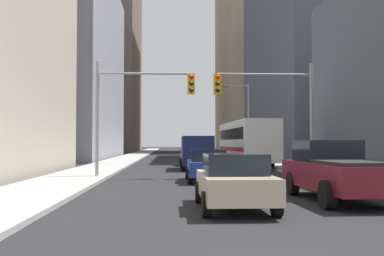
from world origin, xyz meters
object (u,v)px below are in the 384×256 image
object	(u,v)px
pickup_truck_maroon	(336,171)
cargo_van_navy	(197,151)
city_bus	(246,141)
sedan_green	(192,156)
sedan_blue	(207,165)
traffic_signal_near_left	(141,98)
sedan_beige	(234,181)
traffic_signal_near_right	(268,99)

from	to	relation	value
pickup_truck_maroon	cargo_van_navy	size ratio (longest dim) A/B	1.04
city_bus	sedan_green	bearing A→B (deg)	155.66
sedan_blue	traffic_signal_near_left	xyz separation A→B (m)	(-3.26, 2.08, 3.33)
sedan_blue	traffic_signal_near_left	distance (m)	5.10
sedan_blue	sedan_green	bearing A→B (deg)	89.93
sedan_green	city_bus	bearing A→B (deg)	-24.34
city_bus	sedan_blue	distance (m)	13.82
sedan_beige	sedan_green	distance (m)	23.83
pickup_truck_maroon	traffic_signal_near_right	bearing A→B (deg)	90.68
cargo_van_navy	traffic_signal_near_right	distance (m)	8.50
city_bus	cargo_van_navy	distance (m)	5.55
sedan_beige	traffic_signal_near_left	world-z (taller)	traffic_signal_near_left
pickup_truck_maroon	traffic_signal_near_left	size ratio (longest dim) A/B	0.91
cargo_van_navy	traffic_signal_near_right	size ratio (longest dim) A/B	0.87
pickup_truck_maroon	traffic_signal_near_left	distance (m)	11.86
sedan_blue	sedan_green	size ratio (longest dim) A/B	1.00
traffic_signal_near_left	traffic_signal_near_right	xyz separation A→B (m)	(6.63, 0.00, 0.01)
pickup_truck_maroon	sedan_blue	xyz separation A→B (m)	(-3.48, 7.15, -0.16)
traffic_signal_near_left	sedan_beige	bearing A→B (deg)	-73.39
traffic_signal_near_left	sedan_blue	bearing A→B (deg)	-32.52
pickup_truck_maroon	sedan_beige	world-z (taller)	pickup_truck_maroon
pickup_truck_maroon	sedan_beige	xyz separation A→B (m)	(-3.49, -1.69, -0.16)
sedan_blue	traffic_signal_near_right	distance (m)	5.18
city_bus	pickup_truck_maroon	size ratio (longest dim) A/B	2.12
sedan_beige	traffic_signal_near_left	bearing A→B (deg)	106.61
pickup_truck_maroon	sedan_green	size ratio (longest dim) A/B	1.30
city_bus	traffic_signal_near_right	bearing A→B (deg)	-93.70
city_bus	cargo_van_navy	size ratio (longest dim) A/B	2.21
sedan_beige	traffic_signal_near_left	size ratio (longest dim) A/B	0.70
cargo_van_navy	sedan_blue	bearing A→B (deg)	-90.37
sedan_beige	traffic_signal_near_right	world-z (taller)	traffic_signal_near_right
sedan_green	traffic_signal_near_left	world-z (taller)	traffic_signal_near_left
sedan_beige	sedan_green	xyz separation A→B (m)	(0.02, 23.83, 0.00)
sedan_beige	traffic_signal_near_right	bearing A→B (deg)	72.82
cargo_van_navy	pickup_truck_maroon	bearing A→B (deg)	-78.31
sedan_beige	sedan_blue	size ratio (longest dim) A/B	0.99
cargo_van_navy	traffic_signal_near_left	distance (m)	8.50
sedan_beige	traffic_signal_near_left	distance (m)	11.87
sedan_beige	cargo_van_navy	bearing A→B (deg)	89.79
pickup_truck_maroon	traffic_signal_near_right	size ratio (longest dim) A/B	0.91
cargo_van_navy	sedan_green	bearing A→B (deg)	90.45
sedan_beige	sedan_blue	distance (m)	8.84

